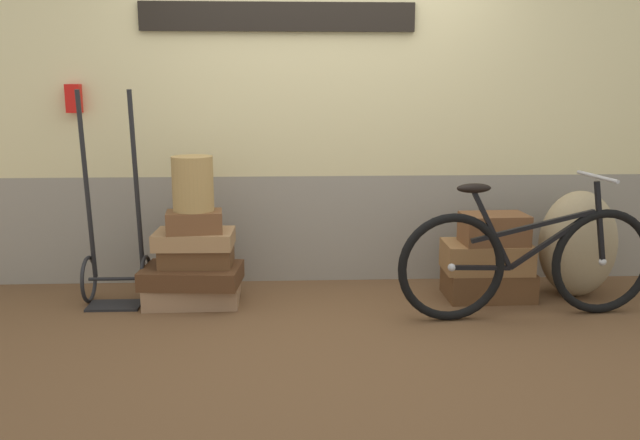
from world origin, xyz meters
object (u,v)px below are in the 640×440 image
suitcase_2 (197,256)px  suitcase_6 (486,257)px  bicycle (528,261)px  wicker_basket (193,184)px  suitcase_7 (494,229)px  suitcase_3 (194,239)px  suitcase_5 (488,284)px  suitcase_0 (193,292)px  burlap_sack (578,244)px  suitcase_4 (194,222)px  luggage_trolley (116,257)px  suitcase_1 (192,275)px

suitcase_2 → suitcase_6: size_ratio=0.81×
suitcase_6 → bicycle: (0.15, -0.39, 0.07)m
suitcase_2 → wicker_basket: size_ratio=1.32×
suitcase_2 → suitcase_7: (2.04, -0.03, 0.17)m
suitcase_3 → suitcase_5: size_ratio=0.88×
suitcase_2 → suitcase_3: (-0.01, -0.00, 0.12)m
suitcase_0 → suitcase_7: (2.07, -0.04, 0.43)m
wicker_basket → burlap_sack: wicker_basket is taller
suitcase_4 → suitcase_5: suitcase_4 is taller
luggage_trolley → burlap_sack: (3.22, 0.00, 0.06)m
suitcase_4 → bicycle: bicycle is taller
luggage_trolley → bicycle: size_ratio=0.85×
suitcase_0 → suitcase_4: size_ratio=1.72×
suitcase_0 → luggage_trolley: 0.58m
suitcase_2 → suitcase_6: (2.01, -0.00, -0.03)m
suitcase_6 → suitcase_2: bearing=-178.8°
suitcase_3 → suitcase_0: bearing=157.1°
suitcase_2 → wicker_basket: 0.50m
burlap_sack → suitcase_3: bearing=-179.3°
wicker_basket → suitcase_1: bearing=-135.0°
suitcase_5 → suitcase_0: bearing=179.8°
luggage_trolley → burlap_sack: size_ratio=1.92×
suitcase_5 → luggage_trolley: (-2.59, 0.01, 0.22)m
suitcase_5 → wicker_basket: (-2.04, -0.03, 0.73)m
suitcase_6 → suitcase_7: size_ratio=1.36×
suitcase_0 → suitcase_6: (2.04, -0.01, 0.23)m
wicker_basket → luggage_trolley: luggage_trolley is taller
suitcase_4 → suitcase_3: bearing=100.0°
suitcase_7 → wicker_basket: size_ratio=1.19×
wicker_basket → burlap_sack: bearing=1.0°
suitcase_1 → suitcase_2: (0.03, 0.04, 0.13)m
suitcase_3 → suitcase_7: size_ratio=1.21×
suitcase_2 → burlap_sack: bearing=1.8°
suitcase_7 → suitcase_1: bearing=178.1°
suitcase_5 → suitcase_7: bearing=-77.1°
suitcase_0 → suitcase_4: bearing=-56.1°
suitcase_1 → wicker_basket: (0.03, 0.03, 0.63)m
suitcase_3 → suitcase_6: size_ratio=0.89×
suitcase_2 → bicycle: size_ratio=0.28×
suitcase_2 → burlap_sack: size_ratio=0.64×
luggage_trolley → suitcase_3: bearing=-2.9°
suitcase_1 → bicycle: bicycle is taller
suitcase_6 → luggage_trolley: luggage_trolley is taller
suitcase_6 → wicker_basket: wicker_basket is taller
suitcase_4 → suitcase_7: 2.04m
suitcase_4 → luggage_trolley: luggage_trolley is taller
suitcase_5 → luggage_trolley: luggage_trolley is taller
suitcase_2 → luggage_trolley: (-0.55, 0.02, -0.01)m
suitcase_0 → wicker_basket: size_ratio=1.73×
wicker_basket → suitcase_7: bearing=-0.3°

